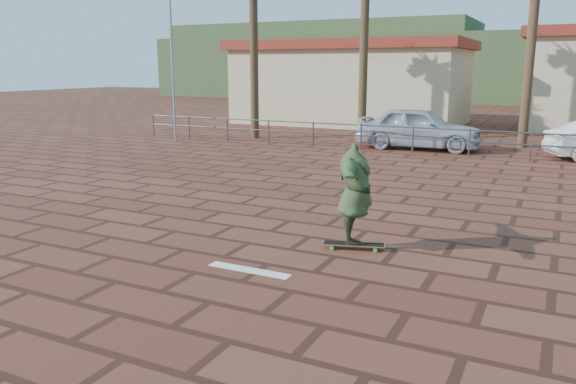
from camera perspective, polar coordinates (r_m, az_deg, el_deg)
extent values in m
plane|color=brown|center=(10.23, -3.99, -5.20)|extent=(120.00, 120.00, 0.00)
cube|color=white|center=(8.92, -3.96, -7.91)|extent=(1.40, 0.22, 0.01)
cylinder|color=#47494F|center=(26.64, -13.51, 6.63)|extent=(0.06, 0.06, 1.00)
cylinder|color=#47494F|center=(25.42, -10.00, 6.51)|extent=(0.06, 0.06, 1.00)
cylinder|color=#47494F|center=(24.30, -6.16, 6.35)|extent=(0.06, 0.06, 1.00)
cylinder|color=#47494F|center=(23.29, -1.97, 6.15)|extent=(0.06, 0.06, 1.00)
cylinder|color=#47494F|center=(22.43, 2.56, 5.89)|extent=(0.06, 0.06, 1.00)
cylinder|color=#47494F|center=(21.71, 7.42, 5.57)|extent=(0.06, 0.06, 1.00)
cylinder|color=#47494F|center=(21.15, 12.57, 5.20)|extent=(0.06, 0.06, 1.00)
cylinder|color=#47494F|center=(20.78, 17.95, 4.75)|extent=(0.06, 0.06, 1.00)
cylinder|color=#47494F|center=(20.59, 23.46, 4.26)|extent=(0.06, 0.06, 1.00)
cylinder|color=#47494F|center=(21.10, 12.63, 6.41)|extent=(24.00, 0.05, 0.05)
cylinder|color=#47494F|center=(21.15, 12.58, 5.33)|extent=(24.00, 0.05, 0.05)
cylinder|color=gray|center=(24.50, -11.74, 14.42)|extent=(0.10, 0.10, 8.00)
cylinder|color=brown|center=(25.19, -3.47, 13.46)|extent=(0.36, 0.36, 7.00)
cylinder|color=brown|center=(24.73, 7.74, 14.78)|extent=(0.36, 0.36, 8.20)
cylinder|color=brown|center=(23.95, 23.31, 11.92)|extent=(0.36, 0.36, 6.50)
cube|color=beige|center=(32.33, 6.53, 10.55)|extent=(12.00, 7.00, 4.00)
cube|color=maroon|center=(32.33, 6.63, 14.54)|extent=(12.60, 7.60, 0.50)
cube|color=#384C28|center=(58.61, 21.84, 11.63)|extent=(70.00, 18.00, 6.00)
cube|color=#384C28|center=(69.81, 3.60, 13.33)|extent=(35.00, 14.00, 8.00)
cube|color=olive|center=(9.91, 6.69, -5.28)|extent=(1.11, 0.54, 0.02)
cube|color=black|center=(9.91, 6.69, -5.22)|extent=(1.06, 0.51, 0.00)
cube|color=silver|center=(9.94, 4.52, -5.35)|extent=(0.11, 0.19, 0.03)
cube|color=silver|center=(9.91, 8.86, -5.52)|extent=(0.11, 0.19, 0.03)
cylinder|color=green|center=(9.85, 4.46, -5.71)|extent=(0.07, 0.05, 0.07)
cylinder|color=green|center=(10.05, 4.57, -5.33)|extent=(0.07, 0.05, 0.07)
cylinder|color=green|center=(9.82, 8.85, -5.88)|extent=(0.07, 0.05, 0.07)
cylinder|color=green|center=(10.03, 8.86, -5.49)|extent=(0.07, 0.05, 0.07)
imported|color=#354525|center=(9.68, 6.82, -0.24)|extent=(1.24, 2.24, 1.76)
imported|color=#B9BBC0|center=(22.39, 13.17, 6.35)|extent=(4.83, 2.15, 1.61)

